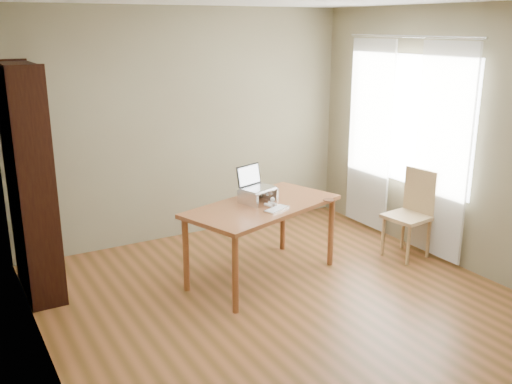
% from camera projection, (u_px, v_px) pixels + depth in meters
% --- Properties ---
extents(room, '(4.04, 4.54, 2.64)m').
position_uv_depth(room, '(301.00, 165.00, 4.63)').
color(room, brown).
rests_on(room, ground).
extents(bookshelf, '(0.30, 0.90, 2.10)m').
position_uv_depth(bookshelf, '(30.00, 182.00, 5.08)').
color(bookshelf, black).
rests_on(bookshelf, ground).
extents(curtains, '(0.03, 1.90, 2.25)m').
position_uv_depth(curtains, '(403.00, 142.00, 6.23)').
color(curtains, white).
rests_on(curtains, ground).
extents(desk, '(1.68, 1.18, 0.75)m').
position_uv_depth(desk, '(262.00, 213.00, 5.46)').
color(desk, brown).
rests_on(desk, ground).
extents(laptop_stand, '(0.32, 0.25, 0.13)m').
position_uv_depth(laptop_stand, '(258.00, 194.00, 5.48)').
color(laptop_stand, silver).
rests_on(laptop_stand, desk).
extents(laptop, '(0.36, 0.34, 0.22)m').
position_uv_depth(laptop, '(255.00, 182.00, 5.50)').
color(laptop, silver).
rests_on(laptop, laptop_stand).
extents(keyboard, '(0.29, 0.21, 0.02)m').
position_uv_depth(keyboard, '(276.00, 209.00, 5.26)').
color(keyboard, silver).
rests_on(keyboard, desk).
extents(coaster, '(0.11, 0.11, 0.01)m').
position_uv_depth(coaster, '(329.00, 200.00, 5.56)').
color(coaster, brown).
rests_on(coaster, desk).
extents(cat, '(0.24, 0.48, 0.15)m').
position_uv_depth(cat, '(256.00, 195.00, 5.51)').
color(cat, '#4F473E').
rests_on(cat, desk).
extents(chair, '(0.46, 0.46, 0.94)m').
position_uv_depth(chair, '(413.00, 210.00, 6.04)').
color(chair, tan).
rests_on(chair, ground).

